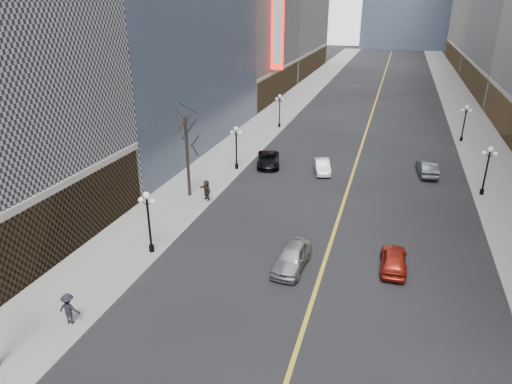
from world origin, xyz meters
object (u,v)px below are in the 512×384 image
Objects in this scene: streetlamp_east_3 at (465,119)px; car_sb_far at (427,168)px; streetlamp_west_3 at (280,107)px; streetlamp_west_1 at (148,216)px; streetlamp_west_2 at (236,143)px; streetlamp_east_2 at (487,166)px; car_nb_near at (292,257)px; car_nb_mid at (322,166)px; car_sb_mid at (394,259)px; car_nb_far at (268,159)px.

streetlamp_east_3 is 14.67m from car_sb_far.
streetlamp_west_3 is 23.56m from car_sb_far.
streetlamp_west_2 is at bearing 90.00° from streetlamp_west_1.
streetlamp_east_2 is 29.68m from streetlamp_west_3.
car_nb_near reaches higher than car_nb_mid.
streetlamp_east_2 is at bearing -22.56° from car_nb_mid.
car_nb_near is 18.81m from car_nb_mid.
car_sb_far is at bearing -108.48° from streetlamp_east_3.
streetlamp_west_3 is 36.93m from car_sb_mid.
streetlamp_east_3 and streetlamp_west_2 have the same top height.
streetlamp_east_3 is 0.89× the size of car_nb_far.
streetlamp_west_1 is (-23.60, -18.00, 0.00)m from streetlamp_east_2.
streetlamp_west_2 reaches higher than car_nb_far.
streetlamp_east_2 is 0.89× the size of car_nb_far.
streetlamp_west_3 is (0.00, 36.00, 0.00)m from streetlamp_west_1.
streetlamp_west_1 is 29.33m from car_sb_far.
car_nb_far is at bearing 113.35° from car_nb_near.
streetlamp_east_3 is 29.68m from streetlamp_west_2.
streetlamp_west_1 is at bearing -170.21° from car_nb_near.
streetlamp_west_2 is (-23.60, -18.00, 0.00)m from streetlamp_east_3.
car_nb_mid is at bearing 6.01° from car_sb_far.
car_nb_far is at bearing 173.70° from streetlamp_east_2.
streetlamp_west_1 and streetlamp_west_2 have the same top height.
streetlamp_east_2 is 1.10× the size of car_nb_mid.
car_nb_near is 1.03× the size of car_sb_far.
car_sb_far reaches higher than car_nb_far.
streetlamp_east_3 is at bearing 22.25° from car_nb_far.
car_sb_mid is (16.25, 2.91, -2.19)m from streetlamp_west_1.
streetlamp_east_2 is at bearing 0.00° from streetlamp_west_2.
car_nb_mid is (8.69, 1.89, -2.22)m from streetlamp_west_2.
car_nb_mid is at bearing 66.39° from streetlamp_west_1.
streetlamp_west_2 is 9.17m from car_nb_mid.
car_sb_far reaches higher than car_nb_mid.
streetlamp_west_3 reaches higher than car_sb_far.
car_nb_mid is (-14.91, 1.89, -2.22)m from streetlamp_east_2.
streetlamp_east_2 is 1.00× the size of streetlamp_west_1.
car_nb_far is at bearing 82.14° from streetlamp_west_1.
car_nb_far is 1.21× the size of car_sb_mid.
car_nb_near is (-13.80, -34.89, -2.11)m from streetlamp_east_3.
car_sb_mid is (13.45, -17.38, 0.01)m from car_nb_far.
streetlamp_west_3 reaches higher than car_nb_mid.
streetlamp_west_3 is at bearing 103.01° from car_nb_mid.
car_nb_mid is at bearing -132.77° from streetlamp_east_3.
streetlamp_west_2 reaches higher than car_sb_far.
car_nb_mid is (-14.91, -16.11, -2.22)m from streetlamp_east_3.
streetlamp_east_2 is 0.99× the size of car_sb_far.
car_nb_far is at bearing 0.00° from car_sb_far.
car_nb_far is at bearing 160.70° from car_nb_mid.
streetlamp_west_2 is (-23.60, 0.00, 0.00)m from streetlamp_east_2.
streetlamp_west_2 is 19.64m from car_nb_near.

